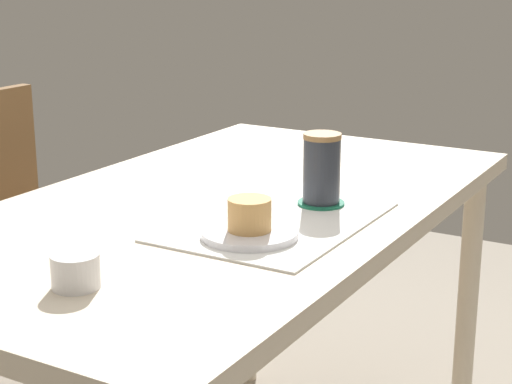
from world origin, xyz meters
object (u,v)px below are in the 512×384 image
(dining_table, at_px, (224,240))
(wooden_chair, at_px, (18,247))
(sugar_bowl, at_px, (76,271))
(pastry, at_px, (250,214))
(coffee_mug, at_px, (322,168))
(pastry_plate, at_px, (250,234))

(dining_table, height_order, wooden_chair, wooden_chair)
(dining_table, height_order, sugar_bowl, sugar_bowl)
(pastry, height_order, sugar_bowl, pastry)
(wooden_chair, distance_m, pastry, 0.98)
(sugar_bowl, bearing_deg, pastry, -19.01)
(pastry, distance_m, sugar_bowl, 0.32)
(dining_table, height_order, coffee_mug, coffee_mug)
(coffee_mug, relative_size, sugar_bowl, 1.87)
(dining_table, relative_size, wooden_chair, 1.56)
(coffee_mug, bearing_deg, pastry_plate, 175.37)
(pastry, height_order, coffee_mug, coffee_mug)
(pastry_plate, bearing_deg, dining_table, 42.99)
(dining_table, relative_size, coffee_mug, 10.30)
(dining_table, relative_size, pastry_plate, 8.29)
(pastry_plate, bearing_deg, pastry, 0.00)
(dining_table, xyz_separation_m, coffee_mug, (0.06, -0.18, 0.15))
(dining_table, distance_m, pastry_plate, 0.25)
(dining_table, height_order, pastry, pastry)
(sugar_bowl, bearing_deg, coffee_mug, -12.98)
(dining_table, xyz_separation_m, sugar_bowl, (-0.48, -0.05, 0.10))
(dining_table, distance_m, wooden_chair, 0.75)
(wooden_chair, relative_size, pastry, 11.87)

